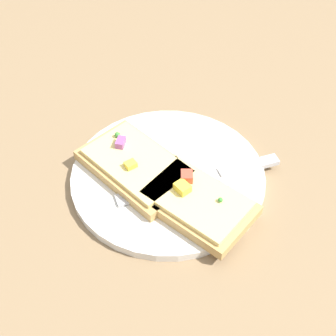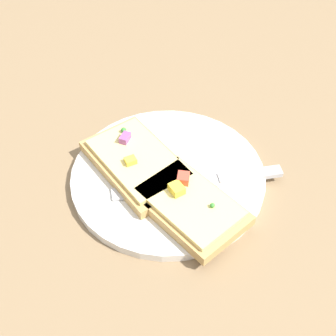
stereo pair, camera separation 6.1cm
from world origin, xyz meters
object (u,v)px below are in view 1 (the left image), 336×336
at_px(plate, 168,176).
at_px(knife, 213,176).
at_px(pizza_slice_corner, 196,202).
at_px(fork, 163,154).
at_px(pizza_slice_main, 137,165).

bearing_deg(plate, knife, 44.35).
distance_m(plate, pizza_slice_corner, 0.07).
height_order(fork, pizza_slice_main, pizza_slice_main).
relative_size(pizza_slice_main, pizza_slice_corner, 1.06).
bearing_deg(pizza_slice_corner, fork, -25.34).
bearing_deg(knife, fork, -50.15).
height_order(plate, pizza_slice_main, pizza_slice_main).
bearing_deg(fork, pizza_slice_corner, 98.35).
height_order(knife, pizza_slice_corner, pizza_slice_corner).
height_order(plate, fork, fork).
distance_m(fork, knife, 0.08).
relative_size(fork, pizza_slice_main, 1.20).
xyz_separation_m(plate, knife, (0.04, 0.04, 0.01)).
xyz_separation_m(plate, pizza_slice_main, (-0.03, -0.03, 0.02)).
relative_size(plate, fork, 1.33).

